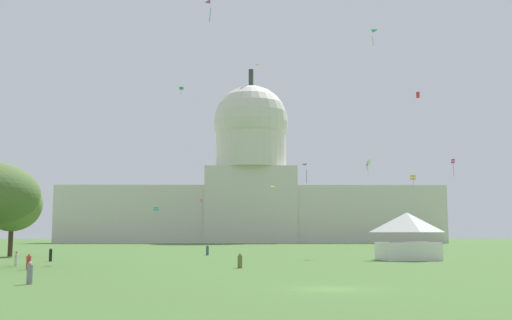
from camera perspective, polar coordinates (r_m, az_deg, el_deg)
name	(u,v)px	position (r m, az deg, el deg)	size (l,w,h in m)	color
ground_plane	(331,289)	(38.41, 6.95, -11.71)	(800.00, 800.00, 0.00)	#42662D
capitol_building	(251,187)	(231.12, -0.47, -2.49)	(140.61, 28.08, 65.68)	beige
event_tent	(407,235)	(81.67, 13.77, -6.74)	(7.96, 6.65, 6.04)	white
tree_west_far	(12,204)	(98.74, -21.52, -3.78)	(11.34, 10.34, 11.83)	#42301E
person_red_back_right	(29,263)	(61.90, -20.19, -8.86)	(0.48, 0.48, 1.46)	red
person_black_near_tent	(51,255)	(79.62, -18.38, -8.29)	(0.48, 0.48, 1.69)	black
person_grey_mid_center	(30,274)	(44.19, -20.10, -9.82)	(0.44, 0.44, 1.50)	gray
person_denim_edge_east	(207,251)	(97.28, -4.50, -8.32)	(0.62, 0.62, 1.62)	#3D5684
person_olive_near_tree_east	(240,262)	(61.03, -1.49, -9.32)	(0.65, 0.65, 1.44)	olive
person_white_front_center	(16,259)	(69.57, -21.19, -8.50)	(0.46, 0.46, 1.54)	silver
kite_pink_low	(201,202)	(210.57, -5.04, -3.85)	(0.90, 0.37, 4.42)	pink
kite_white_mid	(369,163)	(150.16, 10.36, -0.27)	(0.91, 0.95, 3.74)	white
kite_yellow_low	(272,187)	(191.90, 1.48, -2.53)	(1.77, 1.67, 2.57)	yellow
kite_violet_high	(211,6)	(97.58, -4.20, 13.92)	(1.17, 1.27, 2.84)	purple
kite_magenta_mid	(453,161)	(132.52, 17.67, -0.13)	(0.89, 0.86, 3.57)	#D1339E
kite_green_high	(181,89)	(156.42, -6.89, 6.53)	(1.15, 0.49, 2.08)	green
kite_red_mid	(418,95)	(144.71, 14.67, 5.82)	(0.65, 0.54, 1.42)	red
kite_orange_high	(256,66)	(211.87, -0.03, 8.68)	(1.04, 1.31, 0.13)	orange
kite_blue_low	(307,166)	(130.13, 4.71, -0.55)	(1.43, 1.72, 4.06)	blue
kite_gold_low	(413,177)	(155.12, 14.25, -1.57)	(1.29, 1.29, 2.88)	gold
kite_black_mid	(367,164)	(210.64, 10.21, -0.39)	(0.78, 0.75, 2.93)	black
kite_turquoise_low	(156,209)	(173.53, -9.19, -4.44)	(1.37, 1.36, 1.16)	teal
kite_cyan_high	(371,32)	(113.84, 10.55, 11.51)	(1.29, 1.57, 2.72)	#33BCDB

